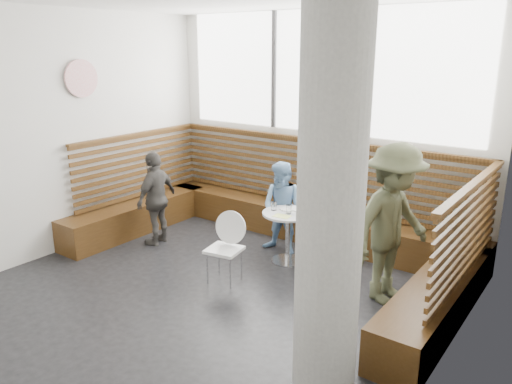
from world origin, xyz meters
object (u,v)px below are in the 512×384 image
Objects in this scene: concrete_column at (331,204)px; child_left at (156,198)px; cafe_chair at (228,242)px; cafe_table at (288,227)px; adult_man at (392,224)px; child_back at (283,208)px.

child_left is (-3.47, 1.45, -0.94)m from concrete_column.
cafe_chair is (-1.91, 1.11, -1.11)m from concrete_column.
adult_man reaches higher than cafe_table.
child_back is (0.05, 1.10, 0.14)m from cafe_chair.
concrete_column is at bearing -50.68° from cafe_table.
cafe_table is at bearing 96.93° from child_left.
concrete_column reaches higher than cafe_table.
concrete_column is 4.72× the size of cafe_table.
cafe_table is at bearing 98.20° from adult_man.
child_left reaches higher than child_back.
concrete_column is at bearing -53.49° from child_back.
concrete_column is 2.80m from cafe_table.
child_left is (-1.85, -0.54, 0.18)m from cafe_table.
cafe_table is 0.51× the size of child_left.
child_back is at bearing 106.14° from child_left.
child_left is at bearing 157.67° from cafe_chair.
child_left is at bearing 157.35° from concrete_column.
child_back is 1.79m from child_left.
cafe_chair is at bearing -107.96° from cafe_table.
child_left is (-1.56, 0.34, 0.18)m from cafe_chair.
child_left is at bearing 111.68° from adult_man.
cafe_table is 0.54× the size of child_back.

